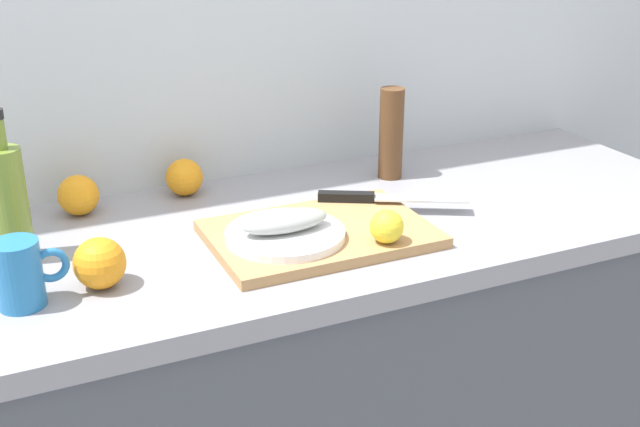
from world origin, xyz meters
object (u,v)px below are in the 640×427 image
object	(u,v)px
olive_oil_bottle	(8,201)
orange_0	(184,177)
coffee_mug_0	(21,274)
fish_fillet	(285,221)
lemon_0	(387,226)
chef_knife	(374,197)
white_plate	(285,234)
pepper_mill	(391,134)
cutting_board	(320,234)

from	to	relation	value
olive_oil_bottle	orange_0	distance (m)	0.39
coffee_mug_0	orange_0	distance (m)	0.50
fish_fillet	lemon_0	distance (m)	0.18
chef_knife	olive_oil_bottle	size ratio (longest dim) A/B	1.03
white_plate	fish_fillet	size ratio (longest dim) A/B	1.33
pepper_mill	orange_0	bearing A→B (deg)	169.50
lemon_0	chef_knife	bearing A→B (deg)	68.65
cutting_board	fish_fillet	distance (m)	0.09
white_plate	cutting_board	bearing A→B (deg)	9.67
white_plate	orange_0	distance (m)	0.34
white_plate	fish_fillet	xyz separation A→B (m)	(0.00, 0.00, 0.03)
cutting_board	coffee_mug_0	size ratio (longest dim) A/B	3.53
lemon_0	olive_oil_bottle	bearing A→B (deg)	157.74
coffee_mug_0	white_plate	bearing A→B (deg)	2.99
fish_fillet	orange_0	world-z (taller)	orange_0
lemon_0	olive_oil_bottle	distance (m)	0.64
fish_fillet	olive_oil_bottle	xyz separation A→B (m)	(-0.43, 0.15, 0.05)
cutting_board	fish_fillet	xyz separation A→B (m)	(-0.07, -0.01, 0.04)
cutting_board	pepper_mill	size ratio (longest dim) A/B	1.99
chef_knife	olive_oil_bottle	distance (m)	0.66
coffee_mug_0	chef_knife	bearing A→B (deg)	9.65
olive_oil_bottle	coffee_mug_0	world-z (taller)	olive_oil_bottle
fish_fillet	orange_0	distance (m)	0.34
pepper_mill	lemon_0	bearing A→B (deg)	-120.06
lemon_0	pepper_mill	bearing A→B (deg)	59.94
white_plate	coffee_mug_0	size ratio (longest dim) A/B	1.89
white_plate	orange_0	world-z (taller)	orange_0
cutting_board	orange_0	bearing A→B (deg)	116.86
lemon_0	coffee_mug_0	distance (m)	0.59
orange_0	lemon_0	bearing A→B (deg)	-59.88
lemon_0	cutting_board	bearing A→B (deg)	129.22
olive_oil_bottle	orange_0	xyz separation A→B (m)	(0.34, 0.18, -0.07)
lemon_0	white_plate	bearing A→B (deg)	150.52
white_plate	lemon_0	xyz separation A→B (m)	(0.15, -0.09, 0.02)
olive_oil_bottle	cutting_board	bearing A→B (deg)	-15.58
white_plate	lemon_0	distance (m)	0.18
cutting_board	chef_knife	bearing A→B (deg)	27.22
lemon_0	orange_0	xyz separation A→B (m)	(-0.24, 0.42, -0.01)
pepper_mill	fish_fillet	bearing A→B (deg)	-144.41
fish_fillet	coffee_mug_0	size ratio (longest dim) A/B	1.42
cutting_board	pepper_mill	bearing A→B (deg)	40.68
fish_fillet	coffee_mug_0	bearing A→B (deg)	-177.01
orange_0	pepper_mill	world-z (taller)	pepper_mill
cutting_board	coffee_mug_0	world-z (taller)	coffee_mug_0
orange_0	olive_oil_bottle	bearing A→B (deg)	-152.98
white_plate	coffee_mug_0	world-z (taller)	coffee_mug_0
white_plate	olive_oil_bottle	distance (m)	0.47
cutting_board	coffee_mug_0	xyz separation A→B (m)	(-0.51, -0.04, 0.04)
cutting_board	olive_oil_bottle	size ratio (longest dim) A/B	1.49
olive_oil_bottle	pepper_mill	bearing A→B (deg)	6.96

